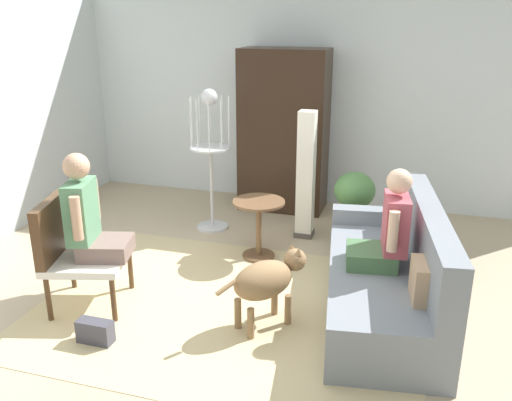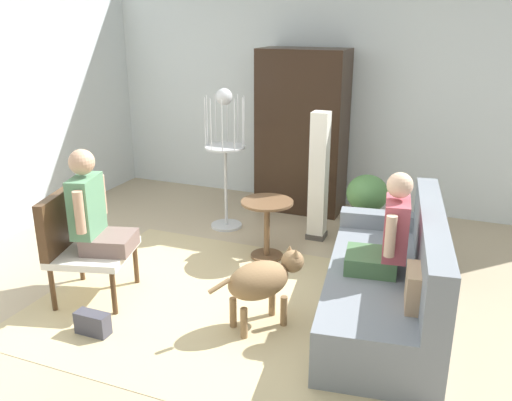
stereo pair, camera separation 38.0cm
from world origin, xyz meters
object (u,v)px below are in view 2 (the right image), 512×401
object	(u,v)px
couch	(390,284)
armchair	(78,239)
round_end_table	(267,222)
bird_cage_stand	(225,150)
dog	(262,280)
armoire_cabinet	(302,132)
person_on_couch	(388,234)
potted_plant	(367,202)
person_on_armchair	(93,211)
handbag	(93,323)
column_lamp	(319,178)

from	to	relation	value
couch	armchair	xyz separation A→B (m)	(-2.55, -0.62, 0.23)
round_end_table	bird_cage_stand	xyz separation A→B (m)	(-0.74, 0.61, 0.53)
armchair	round_end_table	distance (m)	1.82
dog	armoire_cabinet	distance (m)	2.88
couch	round_end_table	world-z (taller)	couch
person_on_couch	round_end_table	xyz separation A→B (m)	(-1.28, 0.75, -0.35)
round_end_table	armchair	bearing A→B (deg)	-132.24
potted_plant	armoire_cabinet	size ratio (longest dim) A/B	0.40
potted_plant	person_on_armchair	bearing A→B (deg)	-134.63
couch	person_on_armchair	distance (m)	2.51
armchair	round_end_table	size ratio (longest dim) A/B	1.54
bird_cage_stand	dog	bearing A→B (deg)	-57.42
armchair	dog	world-z (taller)	armchair
person_on_couch	dog	xyz separation A→B (m)	(-0.86, -0.46, -0.34)
potted_plant	handbag	size ratio (longest dim) A/B	2.90
couch	round_end_table	size ratio (longest dim) A/B	3.52
couch	dog	xyz separation A→B (m)	(-0.91, -0.48, 0.09)
armchair	armoire_cabinet	world-z (taller)	armoire_cabinet
armoire_cabinet	person_on_couch	bearing A→B (deg)	-58.40
couch	person_on_armchair	bearing A→B (deg)	-166.45
person_on_couch	column_lamp	distance (m)	1.72
bird_cage_stand	person_on_couch	bearing A→B (deg)	-33.90
bird_cage_stand	column_lamp	xyz separation A→B (m)	(1.07, 0.07, -0.22)
armchair	potted_plant	world-z (taller)	armchair
armchair	armoire_cabinet	size ratio (longest dim) A/B	0.47
person_on_couch	person_on_armchair	world-z (taller)	person_on_armchair
round_end_table	armoire_cabinet	xyz separation A→B (m)	(-0.14, 1.56, 0.60)
person_on_armchair	armoire_cabinet	bearing A→B (deg)	72.09
armchair	bird_cage_stand	size ratio (longest dim) A/B	0.59
armchair	person_on_armchair	size ratio (longest dim) A/B	1.07
bird_cage_stand	potted_plant	world-z (taller)	bird_cage_stand
dog	couch	bearing A→B (deg)	27.94
person_on_armchair	armoire_cabinet	distance (m)	3.01
armoire_cabinet	round_end_table	bearing A→B (deg)	-85.02
person_on_armchair	round_end_table	distance (m)	1.73
person_on_armchair	dog	world-z (taller)	person_on_armchair
couch	handbag	distance (m)	2.36
person_on_couch	dog	size ratio (longest dim) A/B	1.19
couch	handbag	size ratio (longest dim) A/B	7.87
bird_cage_stand	handbag	size ratio (longest dim) A/B	5.89
bird_cage_stand	couch	bearing A→B (deg)	-32.77
dog	column_lamp	world-z (taller)	column_lamp
person_on_couch	armoire_cabinet	distance (m)	2.72
armoire_cabinet	handbag	size ratio (longest dim) A/B	7.28
round_end_table	handbag	size ratio (longest dim) A/B	2.23
couch	bird_cage_stand	size ratio (longest dim) A/B	1.34
person_on_armchair	column_lamp	world-z (taller)	column_lamp
bird_cage_stand	armoire_cabinet	bearing A→B (deg)	57.58
armchair	dog	bearing A→B (deg)	4.80
person_on_couch	potted_plant	size ratio (longest dim) A/B	1.03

